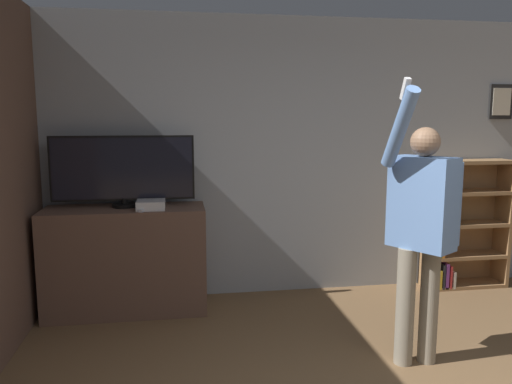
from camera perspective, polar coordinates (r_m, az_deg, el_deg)
wall_back at (r=4.97m, az=4.85°, el=3.95°), size 6.84×0.09×2.70m
tv_ledge at (r=4.67m, az=-14.61°, el=-7.52°), size 1.41×0.53×0.95m
television at (r=4.57m, az=-14.93°, el=2.45°), size 1.25×0.22×0.64m
game_console at (r=4.44m, az=-11.92°, el=-1.44°), size 0.24×0.23×0.08m
remote_loose at (r=4.38m, az=-12.67°, el=-1.99°), size 0.09×0.14×0.02m
bookshelf at (r=5.55m, az=22.18°, el=-3.52°), size 0.86×0.28×1.32m
person at (r=3.63m, az=18.40°, el=-3.46°), size 0.57×0.56×1.99m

